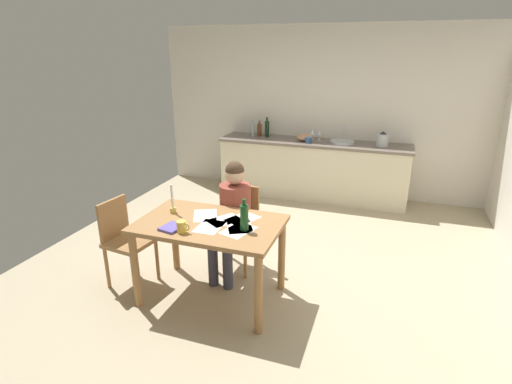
% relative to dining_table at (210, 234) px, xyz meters
% --- Properties ---
extents(ground_plane, '(5.20, 5.20, 0.04)m').
position_rel_dining_table_xyz_m(ground_plane, '(0.33, 0.80, -0.68)').
color(ground_plane, tan).
extents(wall_back, '(5.20, 0.12, 2.60)m').
position_rel_dining_table_xyz_m(wall_back, '(0.33, 3.40, 0.64)').
color(wall_back, silver).
rests_on(wall_back, ground).
extents(kitchen_counter, '(2.91, 0.64, 0.90)m').
position_rel_dining_table_xyz_m(kitchen_counter, '(0.33, 3.04, -0.21)').
color(kitchen_counter, beige).
rests_on(kitchen_counter, ground).
extents(dining_table, '(1.29, 0.82, 0.78)m').
position_rel_dining_table_xyz_m(dining_table, '(0.00, 0.00, 0.00)').
color(dining_table, '#9E7042').
rests_on(dining_table, ground).
extents(chair_at_table, '(0.42, 0.42, 0.88)m').
position_rel_dining_table_xyz_m(chair_at_table, '(0.02, 0.65, -0.16)').
color(chair_at_table, '#9E7042').
rests_on(chair_at_table, ground).
extents(person_seated, '(0.33, 0.60, 1.19)m').
position_rel_dining_table_xyz_m(person_seated, '(0.02, 0.50, 0.02)').
color(person_seated, brown).
rests_on(person_seated, ground).
extents(chair_side_empty, '(0.45, 0.45, 0.87)m').
position_rel_dining_table_xyz_m(chair_side_empty, '(-0.90, -0.04, -0.17)').
color(chair_side_empty, '#9E7042').
rests_on(chair_side_empty, ground).
extents(coffee_mug, '(0.12, 0.08, 0.10)m').
position_rel_dining_table_xyz_m(coffee_mug, '(-0.13, -0.27, 0.17)').
color(coffee_mug, '#F2CC4C').
rests_on(coffee_mug, dining_table).
extents(candlestick, '(0.06, 0.06, 0.28)m').
position_rel_dining_table_xyz_m(candlestick, '(-0.42, 0.09, 0.20)').
color(candlestick, gold).
rests_on(candlestick, dining_table).
extents(book_magazine, '(0.20, 0.22, 0.02)m').
position_rel_dining_table_xyz_m(book_magazine, '(-0.25, -0.23, 0.13)').
color(book_magazine, '#5E50B3').
rests_on(book_magazine, dining_table).
extents(paper_letter, '(0.22, 0.30, 0.00)m').
position_rel_dining_table_xyz_m(paper_letter, '(0.04, -0.09, 0.12)').
color(paper_letter, white).
rests_on(paper_letter, dining_table).
extents(paper_bill, '(0.29, 0.35, 0.00)m').
position_rel_dining_table_xyz_m(paper_bill, '(0.31, -0.07, 0.12)').
color(paper_bill, white).
rests_on(paper_bill, dining_table).
extents(paper_envelope, '(0.31, 0.36, 0.00)m').
position_rel_dining_table_xyz_m(paper_envelope, '(-0.10, 0.12, 0.12)').
color(paper_envelope, white).
rests_on(paper_envelope, dining_table).
extents(paper_receipt, '(0.32, 0.36, 0.00)m').
position_rel_dining_table_xyz_m(paper_receipt, '(0.29, 0.00, 0.12)').
color(paper_receipt, white).
rests_on(paper_receipt, dining_table).
extents(paper_notice, '(0.32, 0.36, 0.00)m').
position_rel_dining_table_xyz_m(paper_notice, '(0.25, 0.17, 0.12)').
color(paper_notice, white).
rests_on(paper_notice, dining_table).
extents(paper_flyer, '(0.34, 0.36, 0.00)m').
position_rel_dining_table_xyz_m(paper_flyer, '(0.11, 0.08, 0.12)').
color(paper_flyer, white).
rests_on(paper_flyer, dining_table).
extents(wine_bottle_on_table, '(0.07, 0.07, 0.28)m').
position_rel_dining_table_xyz_m(wine_bottle_on_table, '(0.35, -0.05, 0.24)').
color(wine_bottle_on_table, '#194C23').
rests_on(wine_bottle_on_table, dining_table).
extents(sink_unit, '(0.36, 0.36, 0.24)m').
position_rel_dining_table_xyz_m(sink_unit, '(0.76, 3.05, 0.27)').
color(sink_unit, '#B2B7BC').
rests_on(sink_unit, kitchen_counter).
extents(bottle_oil, '(0.06, 0.06, 0.26)m').
position_rel_dining_table_xyz_m(bottle_oil, '(-0.68, 3.07, 0.35)').
color(bottle_oil, '#8C999E').
rests_on(bottle_oil, kitchen_counter).
extents(bottle_vinegar, '(0.07, 0.07, 0.25)m').
position_rel_dining_table_xyz_m(bottle_vinegar, '(-0.59, 3.14, 0.35)').
color(bottle_vinegar, '#593319').
rests_on(bottle_vinegar, kitchen_counter).
extents(bottle_wine_red, '(0.07, 0.07, 0.32)m').
position_rel_dining_table_xyz_m(bottle_wine_red, '(-0.45, 3.12, 0.38)').
color(bottle_wine_red, black).
rests_on(bottle_wine_red, kitchen_counter).
extents(mixing_bowl, '(0.25, 0.25, 0.11)m').
position_rel_dining_table_xyz_m(mixing_bowl, '(0.18, 3.02, 0.30)').
color(mixing_bowl, tan).
rests_on(mixing_bowl, kitchen_counter).
extents(stovetop_kettle, '(0.18, 0.18, 0.22)m').
position_rel_dining_table_xyz_m(stovetop_kettle, '(1.33, 3.04, 0.34)').
color(stovetop_kettle, '#B7BABF').
rests_on(stovetop_kettle, kitchen_counter).
extents(wine_glass_near_sink, '(0.07, 0.07, 0.15)m').
position_rel_dining_table_xyz_m(wine_glass_near_sink, '(0.39, 3.19, 0.35)').
color(wine_glass_near_sink, silver).
rests_on(wine_glass_near_sink, kitchen_counter).
extents(wine_glass_by_kettle, '(0.07, 0.07, 0.15)m').
position_rel_dining_table_xyz_m(wine_glass_by_kettle, '(0.27, 3.19, 0.35)').
color(wine_glass_by_kettle, silver).
rests_on(wine_glass_by_kettle, kitchen_counter).
extents(teacup_on_counter, '(0.12, 0.08, 0.09)m').
position_rel_dining_table_xyz_m(teacup_on_counter, '(0.27, 2.89, 0.29)').
color(teacup_on_counter, '#33598C').
rests_on(teacup_on_counter, kitchen_counter).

